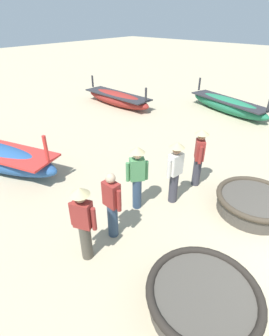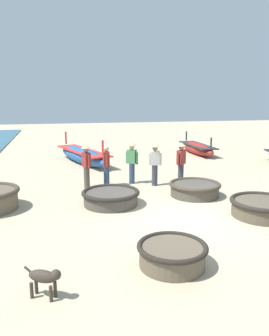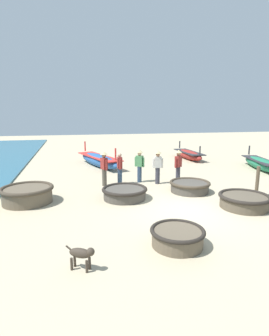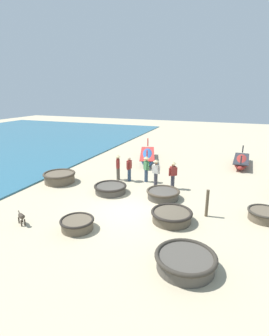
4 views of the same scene
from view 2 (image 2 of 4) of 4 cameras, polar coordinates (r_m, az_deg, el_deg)
name	(u,v)px [view 2 (image 2 of 4)]	position (r m, az deg, el deg)	size (l,w,h in m)	color
ground_plane	(190,218)	(9.51, 9.57, -8.59)	(80.00, 80.00, 0.00)	#BCAD8C
coracle_tilted	(111,197)	(10.49, -4.16, -5.03)	(1.85, 1.85, 0.47)	#4C473F
coracle_front_right	(195,188)	(11.60, 10.44, -3.53)	(1.79, 1.79, 0.48)	#4C473F
coracle_nearest	(262,207)	(10.12, 21.38, -6.35)	(1.84, 1.84, 0.50)	brown
coracle_upturned	(172,254)	(6.82, 6.58, -14.64)	(1.43, 1.43, 0.47)	brown
long_boat_green_hull	(83,155)	(17.55, -9.04, 2.21)	(2.60, 5.42, 1.47)	#285693
long_boat_blue_hull	(197,148)	(20.71, 10.87, 3.41)	(1.24, 4.29, 1.23)	maroon
fisherman_crouching	(155,161)	(12.67, 3.57, 1.16)	(0.53, 0.36, 1.67)	#383842
fisherman_with_hat	(132,160)	(12.97, -0.45, 1.43)	(0.43, 0.38, 1.67)	#2D425B
fisherman_by_coracle	(181,160)	(12.96, 8.12, 1.31)	(0.45, 0.37, 1.67)	#383842
fisherman_standing_left	(86,163)	(12.41, -8.38, 0.83)	(0.36, 0.50, 1.67)	#4C473D
fisherman_standing_right	(106,165)	(12.56, -4.92, 0.48)	(0.24, 0.53, 1.57)	#2D425B
dog	(45,278)	(5.95, -15.34, -17.94)	(0.62, 0.43, 0.55)	#3D3328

